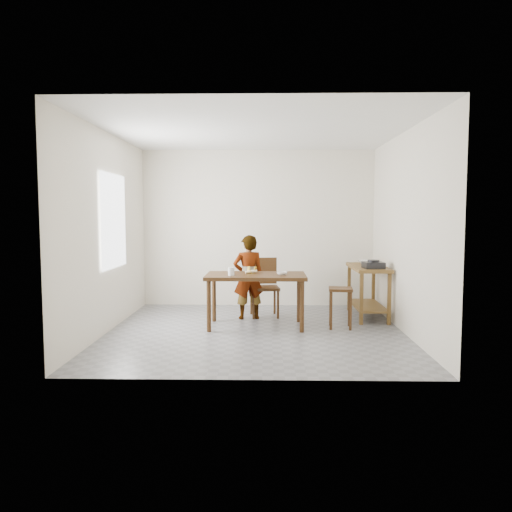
{
  "coord_description": "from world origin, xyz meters",
  "views": [
    {
      "loc": [
        0.16,
        -6.68,
        1.59
      ],
      "look_at": [
        0.0,
        0.4,
        1.0
      ],
      "focal_mm": 35.0,
      "sensor_mm": 36.0,
      "label": 1
    }
  ],
  "objects_px": {
    "dining_chair": "(264,288)",
    "dining_table": "(256,300)",
    "child": "(248,277)",
    "stool": "(340,308)",
    "prep_counter": "(368,292)"
  },
  "relations": [
    {
      "from": "dining_table",
      "to": "child",
      "type": "xyz_separation_m",
      "value": [
        -0.13,
        0.54,
        0.27
      ]
    },
    {
      "from": "dining_chair",
      "to": "stool",
      "type": "xyz_separation_m",
      "value": [
        1.07,
        -0.77,
        -0.17
      ]
    },
    {
      "from": "child",
      "to": "dining_table",
      "type": "bearing_deg",
      "value": 90.04
    },
    {
      "from": "dining_table",
      "to": "dining_chair",
      "type": "height_order",
      "value": "dining_chair"
    },
    {
      "from": "dining_table",
      "to": "dining_chair",
      "type": "relative_size",
      "value": 1.54
    },
    {
      "from": "child",
      "to": "prep_counter",
      "type": "bearing_deg",
      "value": 171.83
    },
    {
      "from": "prep_counter",
      "to": "dining_chair",
      "type": "relative_size",
      "value": 1.32
    },
    {
      "from": "dining_chair",
      "to": "dining_table",
      "type": "bearing_deg",
      "value": -106.43
    },
    {
      "from": "child",
      "to": "stool",
      "type": "xyz_separation_m",
      "value": [
        1.31,
        -0.6,
        -0.36
      ]
    },
    {
      "from": "dining_table",
      "to": "stool",
      "type": "bearing_deg",
      "value": -2.82
    },
    {
      "from": "dining_table",
      "to": "dining_chair",
      "type": "xyz_separation_m",
      "value": [
        0.12,
        0.71,
        0.08
      ]
    },
    {
      "from": "child",
      "to": "dining_chair",
      "type": "xyz_separation_m",
      "value": [
        0.24,
        0.18,
        -0.19
      ]
    },
    {
      "from": "dining_table",
      "to": "prep_counter",
      "type": "height_order",
      "value": "prep_counter"
    },
    {
      "from": "child",
      "to": "dining_chair",
      "type": "height_order",
      "value": "child"
    },
    {
      "from": "stool",
      "to": "dining_chair",
      "type": "bearing_deg",
      "value": 144.18
    }
  ]
}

